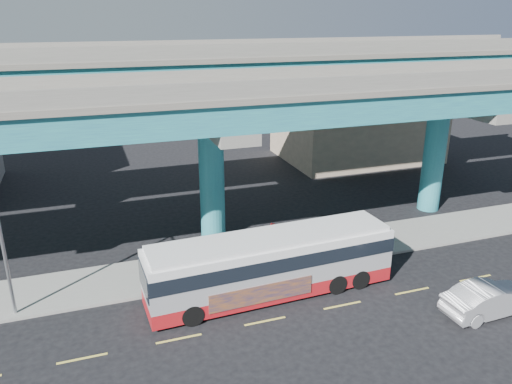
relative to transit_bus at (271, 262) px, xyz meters
name	(u,v)px	position (x,y,z in m)	size (l,w,h in m)	color
ground	(263,318)	(-1.12, -1.87, -1.76)	(120.00, 120.00, 0.00)	black
sidewalk	(229,263)	(-1.12, 3.63, -1.68)	(70.00, 4.00, 0.15)	gray
lane_markings	(265,321)	(-1.12, -2.17, -1.75)	(58.00, 0.12, 0.01)	#D8C64C
viaduct	(209,92)	(-1.12, 7.24, 7.38)	(52.00, 12.40, 11.70)	#215E7D
building_beige	(357,122)	(16.88, 21.11, 1.75)	(14.00, 10.23, 7.00)	tan
transit_bus	(271,262)	(0.00, 0.00, 0.00)	(12.60, 3.18, 3.21)	#A41319
sedan	(490,299)	(9.03, -5.01, -0.99)	(4.73, 1.79, 1.54)	#A1A2A6
stop_sign	(271,236)	(0.88, 2.31, 0.30)	(0.68, 0.46, 2.64)	gray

